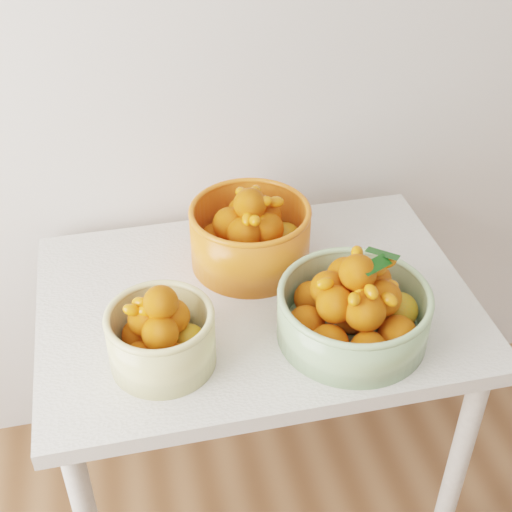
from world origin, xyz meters
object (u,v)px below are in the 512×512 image
(table, at_px, (256,328))
(bowl_orange, at_px, (250,234))
(bowl_green, at_px, (354,309))
(bowl_cream, at_px, (161,335))

(table, distance_m, bowl_orange, 0.23)
(table, bearing_deg, bowl_green, -43.58)
(bowl_orange, bearing_deg, table, -96.37)
(table, xyz_separation_m, bowl_cream, (-0.23, -0.16, 0.17))
(bowl_green, bearing_deg, table, 136.42)
(bowl_green, xyz_separation_m, bowl_orange, (-0.16, 0.30, 0.01))
(bowl_green, bearing_deg, bowl_orange, 117.99)
(bowl_cream, bearing_deg, bowl_green, -1.47)
(bowl_cream, xyz_separation_m, bowl_orange, (0.25, 0.29, 0.01))
(table, relative_size, bowl_green, 2.49)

